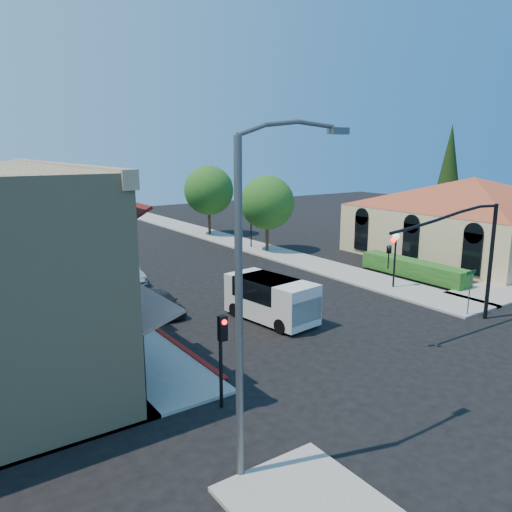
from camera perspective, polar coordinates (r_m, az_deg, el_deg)
ground at (r=21.78m, az=17.04°, el=-11.89°), size 120.00×120.00×0.00m
sidewalk_left at (r=40.62m, az=-23.70°, el=-1.10°), size 3.50×50.00×0.12m
sidewalk_right at (r=46.98m, az=-2.37°, el=1.62°), size 3.50×50.00×0.12m
curb_red_strip at (r=23.63m, az=-9.84°, el=-9.56°), size 0.25×10.00×0.06m
mission_building at (r=44.90m, az=23.41°, el=4.90°), size 30.12×30.12×6.40m
hedge at (r=35.80m, az=17.47°, el=-2.41°), size 1.40×8.00×1.10m
conifer_far at (r=53.26m, az=21.18°, el=8.90°), size 3.20×3.20×11.00m
street_tree_a at (r=42.31m, az=1.29°, el=6.11°), size 4.56×4.56×6.48m
street_tree_b at (r=50.67m, az=-5.42°, el=7.47°), size 4.94×4.94×7.02m
signal_mast_arm at (r=26.06m, az=23.07°, el=1.05°), size 8.01×0.39×6.00m
secondary_signal at (r=16.86m, az=-3.92°, el=-10.05°), size 0.28×0.42×3.32m
cobra_streetlight at (r=12.58m, az=-0.63°, el=-3.59°), size 3.60×0.25×9.31m
street_name_sign at (r=28.29m, az=23.26°, el=-3.12°), size 0.80×0.06×2.50m
lamppost_left_near at (r=22.18m, az=-13.85°, el=-3.73°), size 0.44×0.44×3.57m
lamppost_left_far at (r=35.34m, az=-22.07°, el=1.61°), size 0.44×0.44×3.57m
lamppost_right_near at (r=32.15m, az=15.66°, el=1.08°), size 0.44×0.44×3.57m
lamppost_right_far at (r=43.94m, az=-0.57°, el=4.43°), size 0.44×0.44×3.57m
white_van at (r=25.53m, az=1.81°, el=-4.68°), size 2.79×5.21×2.20m
parked_car_a at (r=27.25m, az=-10.81°, el=-5.23°), size 1.54×3.70×1.25m
parked_car_b at (r=33.93m, az=-14.55°, el=-1.88°), size 1.56×4.07×1.32m
parked_car_c at (r=35.06m, az=-17.64°, el=-1.74°), size 1.96×4.16×1.17m
parked_car_d at (r=40.44m, az=-18.02°, el=0.14°), size 2.48×4.81×1.30m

